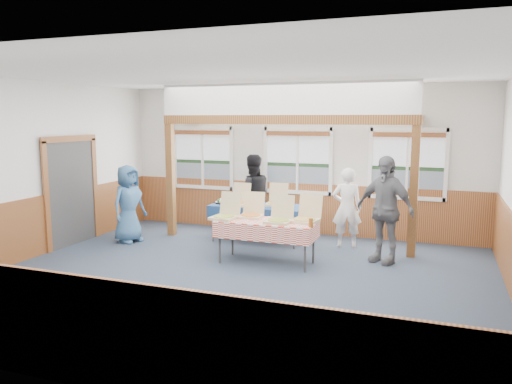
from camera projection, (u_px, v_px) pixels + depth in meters
floor at (238, 279)px, 7.90m from camera, size 8.00×8.00×0.00m
ceiling at (236, 72)px, 7.43m from camera, size 8.00×8.00×0.00m
wall_back at (298, 161)px, 10.91m from camera, size 8.00×0.00×8.00m
wall_front at (86, 223)px, 4.42m from camera, size 8.00×0.00×8.00m
wall_left at (34, 169)px, 9.05m from camera, size 0.00×8.00×8.00m
wainscot_back at (297, 208)px, 11.04m from camera, size 7.98×0.05×1.10m
wainscot_front at (93, 334)px, 4.60m from camera, size 7.98×0.05×1.10m
wainscot_left at (38, 226)px, 9.19m from camera, size 0.05×6.98×1.10m
cased_opening at (71, 192)px, 9.95m from camera, size 0.06×1.30×2.10m
window_left at (203, 154)px, 11.65m from camera, size 1.56×0.10×1.46m
window_mid at (298, 157)px, 10.86m from camera, size 1.56×0.10×1.46m
window_right at (408, 160)px, 10.07m from camera, size 1.56×0.10×1.46m
post_left at (171, 180)px, 10.72m from camera, size 0.15×0.15×2.40m
post_right at (414, 192)px, 9.00m from camera, size 0.15×0.15×2.40m
cross_beam at (282, 120)px, 9.67m from camera, size 5.15×0.18×0.18m
table_left at (258, 208)px, 10.19m from camera, size 1.99×1.06×0.76m
table_right at (267, 224)px, 8.66m from camera, size 1.76×0.85×0.76m
pizza_box_a at (238, 202)px, 10.21m from camera, size 0.41×0.50×0.43m
pizza_box_b at (277, 202)px, 10.21m from camera, size 0.44×0.52×0.43m
pizza_box_c at (225, 215)px, 8.81m from camera, size 0.47×0.55×0.45m
pizza_box_d at (251, 214)px, 8.94m from camera, size 0.45×0.52×0.43m
pizza_box_e at (279, 219)px, 8.48m from camera, size 0.42×0.51×0.45m
pizza_box_f at (306, 218)px, 8.55m from camera, size 0.51×0.58×0.47m
veggie_tray at (224, 202)px, 10.44m from camera, size 0.39×0.39×0.09m
drink_glass at (311, 223)px, 8.11m from camera, size 0.07×0.07×0.15m
woman_white at (347, 208)px, 9.71m from camera, size 0.64×0.48×1.58m
woman_black at (252, 195)px, 10.73m from camera, size 1.07×1.01×1.76m
man_blue at (129, 204)px, 10.15m from camera, size 0.67×0.87×1.59m
person_grey at (385, 209)px, 8.69m from camera, size 1.20×0.91×1.89m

